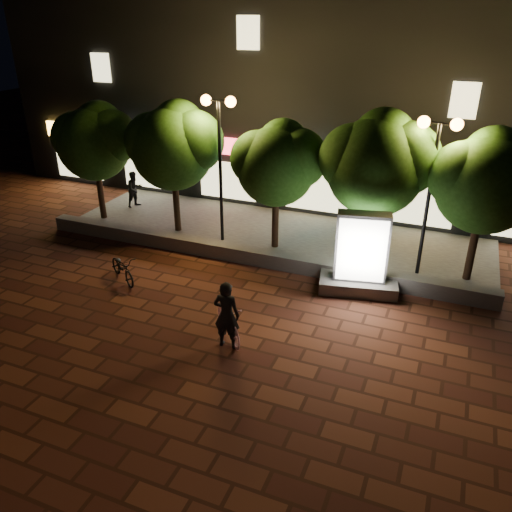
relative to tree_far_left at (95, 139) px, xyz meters
The scene contains 16 objects.
ground 9.43m from the tree_far_left, 38.18° to the right, with size 80.00×80.00×0.00m, color brown.
retaining_wall 7.72m from the tree_far_left, 11.89° to the right, with size 16.00×0.45×0.50m, color slate.
sidewalk 7.74m from the tree_far_left, ahead, with size 16.00×5.00×0.08m, color slate.
building_block 10.38m from the tree_far_left, 47.32° to the left, with size 28.00×8.12×11.30m.
tree_far_left is the anchor object (origin of this frame).
tree_left 3.51m from the tree_far_left, ahead, with size 3.60×3.00×4.89m.
tree_mid 7.50m from the tree_far_left, ahead, with size 3.24×2.70×4.50m.
tree_right 10.81m from the tree_far_left, ahead, with size 3.72×3.10×5.07m.
tree_far_right 14.00m from the tree_far_left, ahead, with size 3.48×2.90×4.76m.
street_lamp_left 5.50m from the tree_far_left, ahead, with size 1.26×0.36×5.18m.
street_lamp_right 12.47m from the tree_far_left, ahead, with size 1.26×0.36×4.98m.
ad_kiosk 11.28m from the tree_far_left, 10.24° to the right, with size 2.52×1.62×2.53m.
scooter_pink 10.42m from the tree_far_left, 34.86° to the right, with size 0.50×1.75×1.05m, color pink.
rider 10.63m from the tree_far_left, 36.05° to the right, with size 0.68×0.45×1.86m, color black.
scooter_parked 6.33m from the tree_far_left, 47.43° to the right, with size 0.58×1.68×0.88m, color black.
pedestrian 2.92m from the tree_far_left, 74.23° to the left, with size 0.75×0.59×1.55m, color black.
Camera 1 is at (6.18, -10.35, 7.80)m, focal length 35.75 mm.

